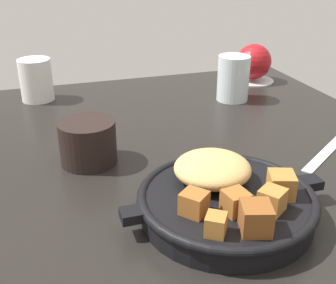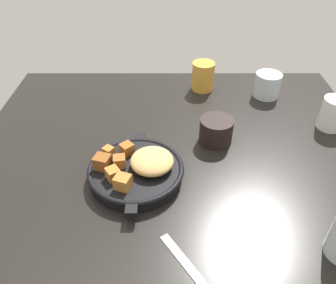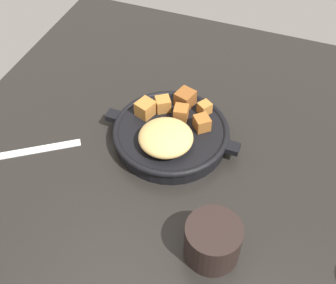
{
  "view_description": "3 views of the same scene",
  "coord_description": "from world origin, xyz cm",
  "px_view_note": "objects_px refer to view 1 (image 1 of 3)",
  "views": [
    {
      "loc": [
        -14.16,
        -48.59,
        30.39
      ],
      "look_at": [
        1.07,
        -0.91,
        7.03
      ],
      "focal_mm": 45.66,
      "sensor_mm": 36.0,
      "label": 1
    },
    {
      "loc": [
        60.53,
        -1.98,
        53.59
      ],
      "look_at": [
        2.67,
        -1.99,
        7.97
      ],
      "focal_mm": 35.58,
      "sensor_mm": 36.0,
      "label": 2
    },
    {
      "loc": [
        -13.28,
        43.32,
        61.12
      ],
      "look_at": [
        4.26,
        -3.48,
        6.18
      ],
      "focal_mm": 46.86,
      "sensor_mm": 36.0,
      "label": 3
    }
  ],
  "objects_px": {
    "butter_knife": "(331,147)",
    "coffee_mug_dark": "(88,142)",
    "cast_iron_skillet": "(225,198)",
    "red_apple": "(254,62)",
    "white_creamer_pitcher": "(36,80)",
    "water_glass_tall": "(233,78)"
  },
  "relations": [
    {
      "from": "butter_knife",
      "to": "coffee_mug_dark",
      "type": "bearing_deg",
      "value": 134.96
    },
    {
      "from": "cast_iron_skillet",
      "to": "red_apple",
      "type": "xyz_separation_m",
      "value": [
        0.3,
        0.5,
        0.02
      ]
    },
    {
      "from": "red_apple",
      "to": "white_creamer_pitcher",
      "type": "height_order",
      "value": "red_apple"
    },
    {
      "from": "coffee_mug_dark",
      "to": "white_creamer_pitcher",
      "type": "distance_m",
      "value": 0.33
    },
    {
      "from": "coffee_mug_dark",
      "to": "white_creamer_pitcher",
      "type": "xyz_separation_m",
      "value": [
        -0.06,
        0.32,
        0.01
      ]
    },
    {
      "from": "red_apple",
      "to": "butter_knife",
      "type": "relative_size",
      "value": 0.4
    },
    {
      "from": "butter_knife",
      "to": "water_glass_tall",
      "type": "xyz_separation_m",
      "value": [
        -0.05,
        0.27,
        0.05
      ]
    },
    {
      "from": "white_creamer_pitcher",
      "to": "red_apple",
      "type": "bearing_deg",
      "value": -1.89
    },
    {
      "from": "red_apple",
      "to": "white_creamer_pitcher",
      "type": "bearing_deg",
      "value": 178.11
    },
    {
      "from": "butter_knife",
      "to": "coffee_mug_dark",
      "type": "height_order",
      "value": "coffee_mug_dark"
    },
    {
      "from": "water_glass_tall",
      "to": "white_creamer_pitcher",
      "type": "distance_m",
      "value": 0.41
    },
    {
      "from": "coffee_mug_dark",
      "to": "water_glass_tall",
      "type": "bearing_deg",
      "value": 30.43
    },
    {
      "from": "butter_knife",
      "to": "white_creamer_pitcher",
      "type": "bearing_deg",
      "value": 104.28
    },
    {
      "from": "coffee_mug_dark",
      "to": "white_creamer_pitcher",
      "type": "bearing_deg",
      "value": 101.01
    },
    {
      "from": "red_apple",
      "to": "water_glass_tall",
      "type": "distance_m",
      "value": 0.15
    },
    {
      "from": "white_creamer_pitcher",
      "to": "water_glass_tall",
      "type": "bearing_deg",
      "value": -17.51
    },
    {
      "from": "water_glass_tall",
      "to": "white_creamer_pitcher",
      "type": "bearing_deg",
      "value": 162.49
    },
    {
      "from": "water_glass_tall",
      "to": "red_apple",
      "type": "bearing_deg",
      "value": 45.72
    },
    {
      "from": "red_apple",
      "to": "butter_knife",
      "type": "distance_m",
      "value": 0.38
    },
    {
      "from": "cast_iron_skillet",
      "to": "water_glass_tall",
      "type": "bearing_deg",
      "value": 63.34
    },
    {
      "from": "cast_iron_skillet",
      "to": "water_glass_tall",
      "type": "distance_m",
      "value": 0.43
    },
    {
      "from": "red_apple",
      "to": "white_creamer_pitcher",
      "type": "distance_m",
      "value": 0.5
    }
  ]
}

